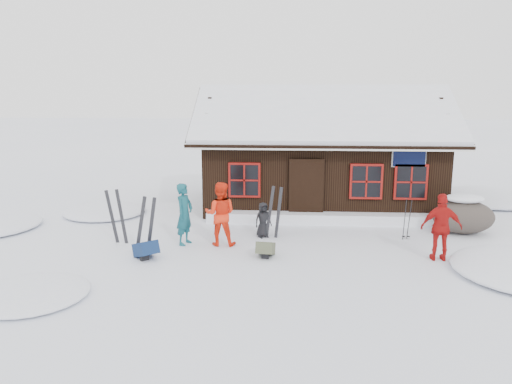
% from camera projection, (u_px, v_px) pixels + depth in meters
% --- Properties ---
extents(ground, '(120.00, 120.00, 0.00)m').
position_uv_depth(ground, '(276.00, 243.00, 13.96)').
color(ground, white).
rests_on(ground, ground).
extents(mountain_hut, '(8.90, 6.09, 4.42)m').
position_uv_depth(mountain_hut, '(320.00, 162.00, 18.41)').
color(mountain_hut, black).
rests_on(mountain_hut, ground).
extents(snow_drift, '(7.60, 0.60, 0.35)m').
position_uv_depth(snow_drift, '(325.00, 218.00, 16.03)').
color(snow_drift, white).
rests_on(snow_drift, ground).
extents(snow_mounds, '(20.60, 13.20, 0.48)m').
position_uv_depth(snow_mounds, '(330.00, 226.00, 15.68)').
color(snow_mounds, white).
rests_on(snow_mounds, ground).
extents(skier_teal, '(0.59, 0.73, 1.72)m').
position_uv_depth(skier_teal, '(185.00, 214.00, 13.74)').
color(skier_teal, '#124D59').
rests_on(skier_teal, ground).
extents(skier_orange_left, '(0.88, 0.69, 1.77)m').
position_uv_depth(skier_orange_left, '(220.00, 214.00, 13.67)').
color(skier_orange_left, '#F72E11').
rests_on(skier_orange_left, ground).
extents(skier_orange_right, '(1.02, 0.45, 1.72)m').
position_uv_depth(skier_orange_right, '(441.00, 227.00, 12.44)').
color(skier_orange_right, '#AD1311').
rests_on(skier_orange_right, ground).
extents(skier_crouched, '(0.60, 0.52, 1.03)m').
position_uv_depth(skier_crouched, '(263.00, 220.00, 14.46)').
color(skier_crouched, black).
rests_on(skier_crouched, ground).
extents(boulder, '(1.81, 1.36, 1.06)m').
position_uv_depth(boulder, '(463.00, 215.00, 14.89)').
color(boulder, '#4C433D').
rests_on(boulder, ground).
extents(ski_pair_left, '(0.63, 0.20, 1.62)m').
position_uv_depth(ski_pair_left, '(146.00, 227.00, 12.77)').
color(ski_pair_left, black).
rests_on(ski_pair_left, ground).
extents(ski_pair_mid, '(0.57, 0.19, 1.59)m').
position_uv_depth(ski_pair_mid, '(117.00, 217.00, 13.85)').
color(ski_pair_mid, black).
rests_on(ski_pair_mid, ground).
extents(ski_pair_right, '(0.53, 0.20, 1.58)m').
position_uv_depth(ski_pair_right, '(274.00, 213.00, 14.33)').
color(ski_pair_right, black).
rests_on(ski_pair_right, ground).
extents(ski_poles, '(0.22, 0.11, 1.21)m').
position_uv_depth(ski_poles, '(407.00, 220.00, 14.25)').
color(ski_poles, black).
rests_on(ski_poles, ground).
extents(backpack_blue, '(0.77, 0.78, 0.34)m').
position_uv_depth(backpack_blue, '(146.00, 252.00, 12.72)').
color(backpack_blue, '#12274F').
rests_on(backpack_blue, ground).
extents(backpack_olive, '(0.50, 0.62, 0.31)m').
position_uv_depth(backpack_olive, '(266.00, 251.00, 12.83)').
color(backpack_olive, '#4B5039').
rests_on(backpack_olive, ground).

